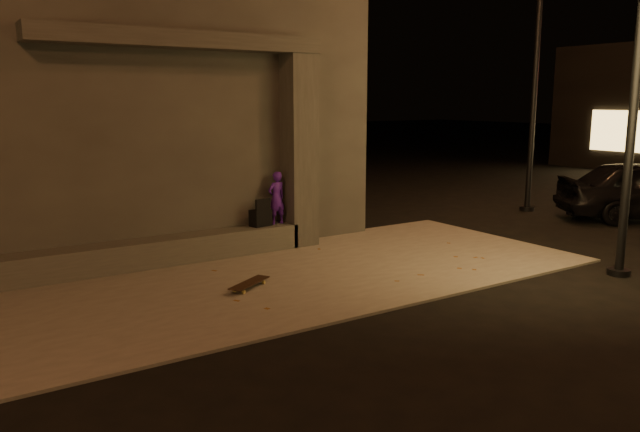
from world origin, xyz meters
TOP-DOWN VIEW (x-y plane):
  - ground at (0.00, 0.00)m, footprint 120.00×120.00m
  - sidewalk at (0.00, 2.00)m, footprint 11.00×4.40m
  - building at (-1.00, 6.49)m, footprint 9.00×5.10m
  - ledge at (-1.50, 3.75)m, footprint 6.00×0.55m
  - column at (1.70, 3.75)m, footprint 0.55×0.55m
  - canopy at (-0.50, 3.80)m, footprint 5.00×0.70m
  - skateboarder at (1.20, 3.75)m, footprint 0.39×0.28m
  - backpack at (0.85, 3.75)m, footprint 0.41×0.31m
  - skateboard at (-0.45, 1.67)m, footprint 0.82×0.60m
  - street_lamp_2 at (8.65, 3.89)m, footprint 0.36×0.36m

SIDE VIEW (x-z plane):
  - ground at x=0.00m, z-range 0.00..0.00m
  - sidewalk at x=0.00m, z-range 0.00..0.04m
  - skateboard at x=-0.45m, z-range 0.07..0.16m
  - ledge at x=-1.50m, z-range 0.04..0.49m
  - backpack at x=0.85m, z-range 0.41..0.94m
  - skateboarder at x=1.20m, z-range 0.49..1.49m
  - column at x=1.70m, z-range 0.04..3.64m
  - building at x=-1.00m, z-range -0.01..5.22m
  - canopy at x=-0.50m, z-range 3.64..3.92m
  - street_lamp_2 at x=8.65m, z-range 0.48..7.67m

